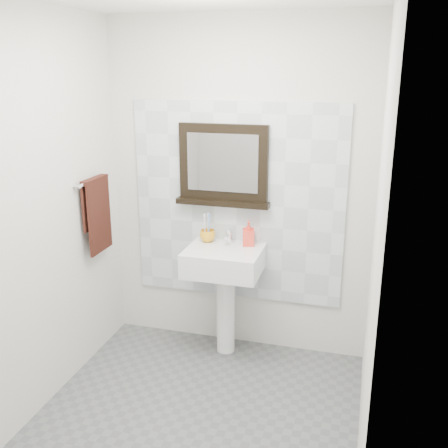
{
  "coord_description": "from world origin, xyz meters",
  "views": [
    {
      "loc": [
        0.94,
        -2.59,
        2.14
      ],
      "look_at": [
        0.05,
        0.55,
        1.15
      ],
      "focal_mm": 42.0,
      "sensor_mm": 36.0,
      "label": 1
    }
  ],
  "objects_px": {
    "toothbrush_cup": "(207,236)",
    "framed_mirror": "(223,167)",
    "soap_dispenser": "(248,233)",
    "hand_towel": "(97,209)",
    "pedestal_sink": "(224,272)"
  },
  "relations": [
    {
      "from": "soap_dispenser",
      "to": "hand_towel",
      "type": "height_order",
      "value": "hand_towel"
    },
    {
      "from": "soap_dispenser",
      "to": "pedestal_sink",
      "type": "bearing_deg",
      "value": -155.81
    },
    {
      "from": "framed_mirror",
      "to": "soap_dispenser",
      "type": "bearing_deg",
      "value": -16.77
    },
    {
      "from": "pedestal_sink",
      "to": "framed_mirror",
      "type": "height_order",
      "value": "framed_mirror"
    },
    {
      "from": "soap_dispenser",
      "to": "framed_mirror",
      "type": "bearing_deg",
      "value": 148.48
    },
    {
      "from": "soap_dispenser",
      "to": "hand_towel",
      "type": "xyz_separation_m",
      "value": [
        -1.05,
        -0.33,
        0.19
      ]
    },
    {
      "from": "pedestal_sink",
      "to": "toothbrush_cup",
      "type": "distance_m",
      "value": 0.31
    },
    {
      "from": "toothbrush_cup",
      "to": "hand_towel",
      "type": "bearing_deg",
      "value": -156.39
    },
    {
      "from": "toothbrush_cup",
      "to": "framed_mirror",
      "type": "xyz_separation_m",
      "value": [
        0.11,
        0.07,
        0.52
      ]
    },
    {
      "from": "framed_mirror",
      "to": "hand_towel",
      "type": "bearing_deg",
      "value": -155.21
    },
    {
      "from": "pedestal_sink",
      "to": "hand_towel",
      "type": "distance_m",
      "value": 1.04
    },
    {
      "from": "hand_towel",
      "to": "toothbrush_cup",
      "type": "bearing_deg",
      "value": 23.61
    },
    {
      "from": "soap_dispenser",
      "to": "hand_towel",
      "type": "distance_m",
      "value": 1.12
    },
    {
      "from": "toothbrush_cup",
      "to": "soap_dispenser",
      "type": "height_order",
      "value": "soap_dispenser"
    },
    {
      "from": "toothbrush_cup",
      "to": "soap_dispenser",
      "type": "relative_size",
      "value": 0.62
    }
  ]
}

